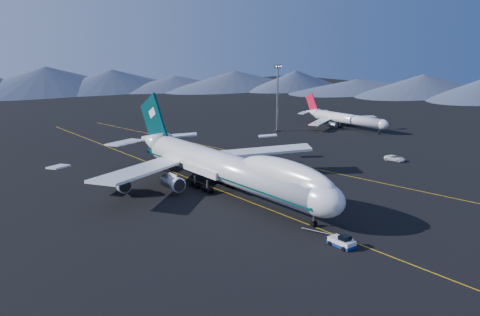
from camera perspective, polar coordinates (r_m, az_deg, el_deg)
ground at (r=117.51m, az=-1.38°, el=-3.76°), size 500.00×500.00×0.00m
taxiway_line_main at (r=117.50m, az=-1.38°, el=-3.76°), size 0.25×220.00×0.01m
taxiway_line_side at (r=143.54m, az=5.95°, el=-0.72°), size 28.08×198.09×0.01m
boeing_747 at (r=115.99m, az=-1.41°, el=-1.00°), size 59.62×72.43×19.37m
pushback_tug at (r=90.20m, az=10.79°, el=-8.87°), size 2.73×4.66×2.01m
second_jet at (r=203.25m, az=11.08°, el=4.15°), size 35.70×40.33×11.48m
service_van at (r=152.95m, az=16.18°, el=-0.02°), size 4.19×6.16×1.57m
floodlight_mast at (r=191.52m, az=4.01°, el=6.40°), size 2.92×2.19×23.63m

